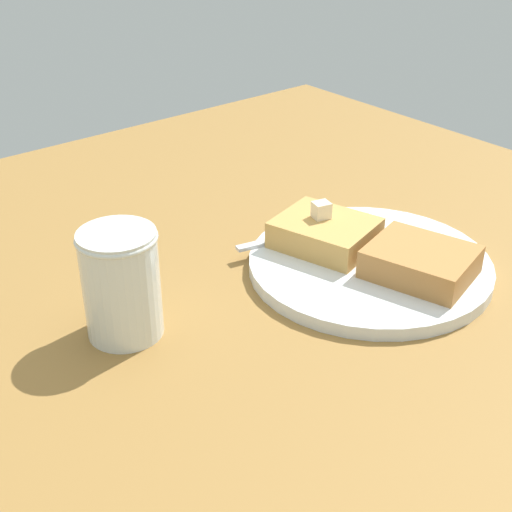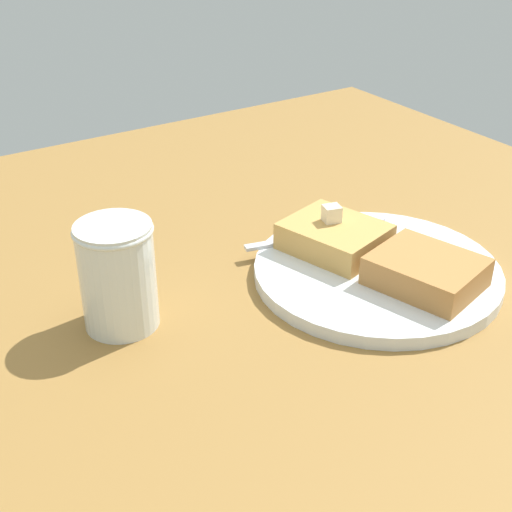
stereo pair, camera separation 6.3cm
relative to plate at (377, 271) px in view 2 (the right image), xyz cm
name	(u,v)px [view 2 (the right image)]	position (x,y,z in cm)	size (l,w,h in cm)	color
table_surface	(274,319)	(-0.82, -11.23, -1.88)	(100.79, 100.79, 2.30)	olive
plate	(377,271)	(0.00, 0.00, 0.00)	(23.41, 23.41, 1.27)	silver
toast_slice_left	(335,237)	(-4.86, -1.40, 1.90)	(9.23, 7.70, 2.72)	tan
toast_slice_middle	(426,271)	(4.86, 1.40, 1.90)	(9.23, 7.70, 2.72)	#B37A3F
butter_pat_primary	(332,214)	(-5.66, -1.27, 4.07)	(1.63, 1.47, 1.63)	#F8E8C6
fork	(329,234)	(-7.43, -0.07, 0.73)	(4.97, 15.92, 0.36)	silver
syrup_jar	(118,281)	(-6.08, -23.49, 3.52)	(6.62, 6.62, 9.49)	#42200C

